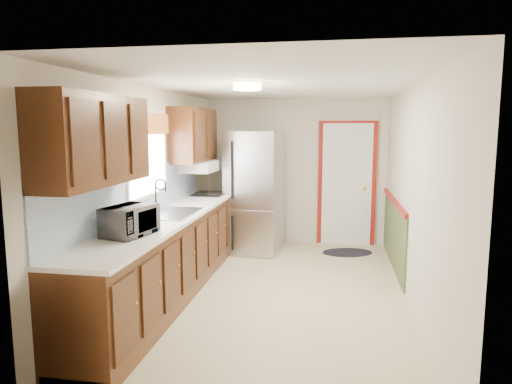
% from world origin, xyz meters
% --- Properties ---
extents(room_shell, '(3.20, 5.20, 2.52)m').
position_xyz_m(room_shell, '(0.00, 0.00, 1.20)').
color(room_shell, '#C2B389').
rests_on(room_shell, ground).
extents(kitchen_run, '(0.63, 4.00, 2.20)m').
position_xyz_m(kitchen_run, '(-1.24, -0.29, 0.81)').
color(kitchen_run, '#3C1E0D').
rests_on(kitchen_run, ground).
extents(back_wall_trim, '(1.12, 2.30, 2.08)m').
position_xyz_m(back_wall_trim, '(0.99, 2.21, 0.89)').
color(back_wall_trim, maroon).
rests_on(back_wall_trim, ground).
extents(ceiling_fixture, '(0.30, 0.30, 0.06)m').
position_xyz_m(ceiling_fixture, '(-0.30, -0.20, 2.36)').
color(ceiling_fixture, '#FFD88C').
rests_on(ceiling_fixture, room_shell).
extents(microwave, '(0.37, 0.54, 0.34)m').
position_xyz_m(microwave, '(-1.20, -1.27, 1.11)').
color(microwave, white).
rests_on(microwave, kitchen_run).
extents(refrigerator, '(0.85, 0.82, 1.88)m').
position_xyz_m(refrigerator, '(-0.57, 1.75, 0.94)').
color(refrigerator, '#B7B7BC').
rests_on(refrigerator, ground).
extents(rug, '(0.88, 0.69, 0.01)m').
position_xyz_m(rug, '(0.87, 1.90, 0.01)').
color(rug, black).
rests_on(rug, ground).
extents(cooktop, '(0.45, 0.55, 0.02)m').
position_xyz_m(cooktop, '(-1.19, 1.40, 0.95)').
color(cooktop, black).
rests_on(cooktop, kitchen_run).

